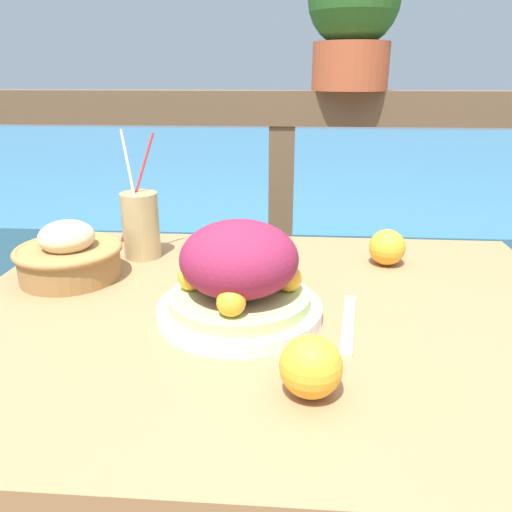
% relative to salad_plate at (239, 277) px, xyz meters
% --- Properties ---
extents(patio_table, '(0.98, 0.74, 0.77)m').
position_rel_salad_plate_xyz_m(patio_table, '(0.04, 0.02, -0.19)').
color(patio_table, '#997047').
rests_on(patio_table, ground_plane).
extents(railing_fence, '(2.80, 0.08, 1.07)m').
position_rel_salad_plate_xyz_m(railing_fence, '(0.04, 0.73, -0.03)').
color(railing_fence, brown).
rests_on(railing_fence, ground_plane).
extents(sea_backdrop, '(12.00, 4.00, 0.51)m').
position_rel_salad_plate_xyz_m(sea_backdrop, '(0.04, 3.23, -0.58)').
color(sea_backdrop, teal).
rests_on(sea_backdrop, ground_plane).
extents(salad_plate, '(0.25, 0.25, 0.15)m').
position_rel_salad_plate_xyz_m(salad_plate, '(0.00, 0.00, 0.00)').
color(salad_plate, silver).
rests_on(salad_plate, patio_table).
extents(drink_glass, '(0.08, 0.07, 0.25)m').
position_rel_salad_plate_xyz_m(drink_glass, '(-0.22, 0.24, 0.00)').
color(drink_glass, tan).
rests_on(drink_glass, patio_table).
extents(bread_basket, '(0.19, 0.19, 0.10)m').
position_rel_salad_plate_xyz_m(bread_basket, '(-0.32, 0.13, -0.02)').
color(bread_basket, olive).
rests_on(bread_basket, patio_table).
extents(potted_plant, '(0.23, 0.23, 0.33)m').
position_rel_salad_plate_xyz_m(potted_plant, '(0.22, 0.73, 0.41)').
color(potted_plant, '#A34C2D').
rests_on(potted_plant, railing_fence).
extents(fork, '(0.04, 0.18, 0.00)m').
position_rel_salad_plate_xyz_m(fork, '(0.16, -0.01, -0.06)').
color(fork, silver).
rests_on(fork, patio_table).
extents(orange_near_basket, '(0.07, 0.07, 0.07)m').
position_rel_salad_plate_xyz_m(orange_near_basket, '(0.10, -0.19, -0.03)').
color(orange_near_basket, '#F9A328').
rests_on(orange_near_basket, patio_table).
extents(orange_near_glass, '(0.07, 0.07, 0.07)m').
position_rel_salad_plate_xyz_m(orange_near_glass, '(0.26, 0.24, -0.03)').
color(orange_near_glass, '#F9A328').
rests_on(orange_near_glass, patio_table).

